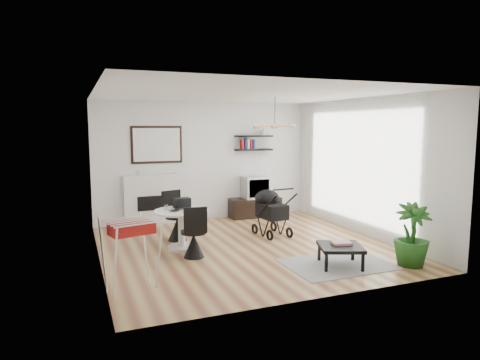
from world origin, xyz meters
name	(u,v)px	position (x,y,z in m)	size (l,w,h in m)	color
floor	(246,246)	(0.00, 0.00, 0.00)	(5.00, 5.00, 0.00)	brown
ceiling	(246,94)	(0.00, 0.00, 2.70)	(5.00, 5.00, 0.00)	white
wall_back	(205,161)	(0.00, 2.50, 1.35)	(5.00, 5.00, 0.00)	white
wall_left	(97,178)	(-2.50, 0.00, 1.35)	(5.00, 5.00, 0.00)	white
wall_right	(363,167)	(2.50, 0.00, 1.35)	(5.00, 5.00, 0.00)	white
sheer_curtain	(353,166)	(2.40, 0.20, 1.35)	(0.04, 3.60, 2.60)	white
fireplace	(158,193)	(-1.10, 2.42, 0.69)	(1.50, 0.17, 2.16)	white
shelf_lower	(254,150)	(1.17, 2.37, 1.60)	(0.90, 0.25, 0.04)	black
shelf_upper	(254,136)	(1.17, 2.37, 1.92)	(0.90, 0.25, 0.04)	black
pendant_lamp	(275,126)	(0.70, 0.30, 2.15)	(0.90, 0.90, 0.10)	tan
tv_console	(255,207)	(1.17, 2.27, 0.23)	(1.23, 0.43, 0.46)	black
crt_tv	(255,187)	(1.16, 2.27, 0.72)	(0.60, 0.52, 0.52)	#ADADAF
dining_table	(182,223)	(-1.11, 0.27, 0.46)	(0.95, 0.95, 0.69)	white
laptop	(178,210)	(-1.18, 0.21, 0.71)	(0.30, 0.19, 0.02)	black
black_bag	(182,203)	(-1.04, 0.51, 0.78)	(0.29, 0.17, 0.17)	black
newspaper	(190,211)	(-0.98, 0.16, 0.70)	(0.38, 0.31, 0.01)	beige
drinking_glass	(166,207)	(-1.34, 0.42, 0.74)	(0.06, 0.06, 0.10)	white
chair_far	(177,225)	(-1.05, 0.88, 0.30)	(0.49, 0.50, 0.94)	black
chair_near	(194,241)	(-1.04, -0.29, 0.28)	(0.42, 0.43, 0.88)	black
drying_rack	(131,253)	(-2.18, -1.35, 0.50)	(0.76, 0.73, 0.94)	white
stroller	(270,213)	(0.77, 0.61, 0.43)	(0.59, 0.86, 1.00)	black
rug	(337,264)	(0.94, -1.46, 0.01)	(1.60, 1.16, 0.01)	gray
coffee_table	(340,248)	(0.93, -1.55, 0.30)	(0.81, 0.81, 0.32)	black
magazines	(341,243)	(0.98, -1.51, 0.36)	(0.29, 0.23, 0.04)	#B6332D
potted_plant	(412,235)	(1.98, -1.91, 0.49)	(0.55, 0.55, 0.98)	#1F5518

